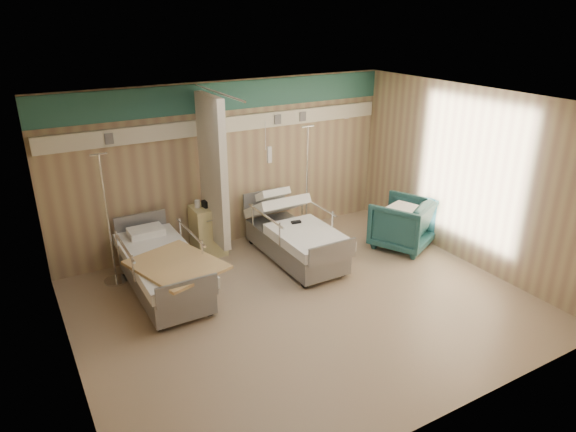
{
  "coord_description": "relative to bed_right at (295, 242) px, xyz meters",
  "views": [
    {
      "loc": [
        -3.3,
        -5.25,
        3.86
      ],
      "look_at": [
        0.07,
        0.6,
        1.12
      ],
      "focal_mm": 32.0,
      "sensor_mm": 36.0,
      "label": 1
    }
  ],
  "objects": [
    {
      "name": "ground",
      "position": [
        -0.6,
        -1.3,
        -0.32
      ],
      "size": [
        6.0,
        5.0,
        0.0
      ],
      "primitive_type": "cube",
      "color": "#89735F",
      "rests_on": "ground"
    },
    {
      "name": "toiletry_bag",
      "position": [
        -1.11,
        0.89,
        0.59
      ],
      "size": [
        0.22,
        0.17,
        0.11
      ],
      "primitive_type": "cube",
      "rotation": [
        0.0,
        0.0,
        0.19
      ],
      "color": "black",
      "rests_on": "bedside_cabinet"
    },
    {
      "name": "bed_left",
      "position": [
        -2.2,
        0.0,
        0.0
      ],
      "size": [
        1.0,
        2.16,
        0.63
      ],
      "primitive_type": null,
      "color": "white",
      "rests_on": "ground"
    },
    {
      "name": "room_walls",
      "position": [
        -0.63,
        -1.05,
        1.55
      ],
      "size": [
        6.04,
        5.04,
        2.82
      ],
      "color": "tan",
      "rests_on": "ground"
    },
    {
      "name": "iv_stand_left",
      "position": [
        -2.74,
        0.71,
        0.1
      ],
      "size": [
        0.36,
        0.36,
        2.0
      ],
      "rotation": [
        0.0,
        0.0,
        -0.06
      ],
      "color": "silver",
      "rests_on": "ground"
    },
    {
      "name": "bed_right",
      "position": [
        0.0,
        0.0,
        0.0
      ],
      "size": [
        1.0,
        2.16,
        0.63
      ],
      "primitive_type": null,
      "color": "white",
      "rests_on": "ground"
    },
    {
      "name": "iv_stand_right",
      "position": [
        0.68,
        0.74,
        0.1
      ],
      "size": [
        0.36,
        0.36,
        2.02
      ],
      "rotation": [
        0.0,
        0.0,
        -0.36
      ],
      "color": "silver",
      "rests_on": "ground"
    },
    {
      "name": "call_remote",
      "position": [
        0.03,
        0.02,
        0.33
      ],
      "size": [
        0.17,
        0.1,
        0.04
      ],
      "primitive_type": "cube",
      "rotation": [
        0.0,
        0.0,
        -0.18
      ],
      "color": "black",
      "rests_on": "bed_right"
    },
    {
      "name": "bedside_cabinet",
      "position": [
        -1.15,
        0.9,
        0.11
      ],
      "size": [
        0.5,
        0.48,
        0.85
      ],
      "primitive_type": "cube",
      "color": "beige",
      "rests_on": "ground"
    },
    {
      "name": "visitor_armchair",
      "position": [
        1.85,
        -0.5,
        0.11
      ],
      "size": [
        1.23,
        1.25,
        0.86
      ],
      "primitive_type": "imported",
      "rotation": [
        0.0,
        0.0,
        3.59
      ],
      "color": "#204F51",
      "rests_on": "ground"
    },
    {
      "name": "waffle_blanket",
      "position": [
        1.82,
        -0.52,
        0.57
      ],
      "size": [
        0.68,
        0.64,
        0.06
      ],
      "primitive_type": "cube",
      "rotation": [
        0.0,
        0.0,
        3.48
      ],
      "color": "white",
      "rests_on": "visitor_armchair"
    },
    {
      "name": "white_cup",
      "position": [
        -1.29,
        0.94,
        0.6
      ],
      "size": [
        0.11,
        0.11,
        0.13
      ],
      "primitive_type": "cylinder",
      "rotation": [
        0.0,
        0.0,
        0.26
      ],
      "color": "white",
      "rests_on": "bedside_cabinet"
    },
    {
      "name": "tan_blanket",
      "position": [
        -2.13,
        -0.46,
        0.34
      ],
      "size": [
        1.28,
        1.44,
        0.04
      ],
      "primitive_type": "cube",
      "rotation": [
        0.0,
        0.0,
        0.3
      ],
      "color": "tan",
      "rests_on": "bed_left"
    }
  ]
}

